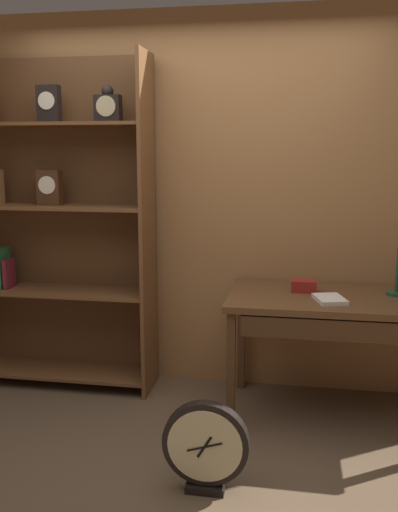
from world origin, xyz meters
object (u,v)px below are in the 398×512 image
(toolbox_small, at_px, (304,286))
(open_repair_manual, at_px, (330,299))
(round_clock_large, at_px, (206,446))
(bookshelf, at_px, (50,225))
(workbench, at_px, (345,310))

(toolbox_small, bearing_deg, open_repair_manual, -53.47)
(open_repair_manual, distance_m, round_clock_large, 1.17)
(toolbox_small, xyz_separation_m, open_repair_manual, (0.15, -0.20, -0.03))
(toolbox_small, height_order, open_repair_manual, toolbox_small)
(toolbox_small, distance_m, open_repair_manual, 0.26)
(bookshelf, bearing_deg, workbench, -6.93)
(toolbox_small, height_order, round_clock_large, toolbox_small)
(bookshelf, height_order, toolbox_small, bookshelf)
(workbench, bearing_deg, toolbox_small, 158.56)
(bookshelf, bearing_deg, round_clock_large, -42.11)
(toolbox_small, bearing_deg, bookshelf, 175.29)
(workbench, relative_size, toolbox_small, 9.13)
(workbench, relative_size, open_repair_manual, 6.54)
(workbench, height_order, toolbox_small, toolbox_small)
(open_repair_manual, bearing_deg, workbench, 30.02)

